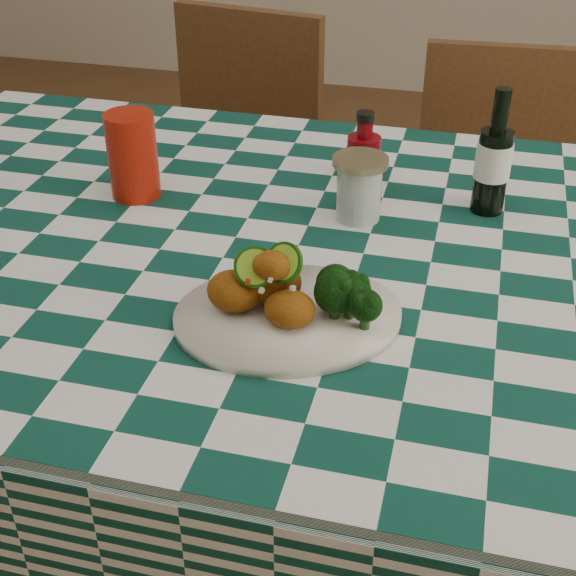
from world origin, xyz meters
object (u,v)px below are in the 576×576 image
(wooden_chair_right, at_px, (488,239))
(beer_bottle, at_px, (495,152))
(plate, at_px, (288,317))
(fried_chicken_pile, at_px, (274,281))
(wooden_chair_left, at_px, (221,198))
(dining_table, at_px, (297,431))
(red_tumbler, at_px, (133,156))
(ketchup_bottle, at_px, (364,148))
(mason_jar, at_px, (359,188))

(wooden_chair_right, bearing_deg, beer_bottle, -96.59)
(plate, height_order, wooden_chair_right, wooden_chair_right)
(plate, distance_m, beer_bottle, 0.47)
(fried_chicken_pile, relative_size, wooden_chair_left, 0.16)
(fried_chicken_pile, bearing_deg, plate, 0.00)
(plate, bearing_deg, wooden_chair_right, 74.05)
(dining_table, height_order, fried_chicken_pile, fried_chicken_pile)
(plate, xyz_separation_m, wooden_chair_right, (0.27, 0.95, -0.37))
(dining_table, distance_m, red_tumbler, 0.57)
(plate, bearing_deg, beer_bottle, 58.52)
(beer_bottle, bearing_deg, fried_chicken_pile, -123.42)
(wooden_chair_left, height_order, wooden_chair_right, wooden_chair_left)
(beer_bottle, bearing_deg, wooden_chair_left, 139.87)
(plate, relative_size, ketchup_bottle, 2.36)
(dining_table, xyz_separation_m, fried_chicken_pile, (0.02, -0.20, 0.46))
(wooden_chair_right, bearing_deg, fried_chicken_pile, -110.69)
(plate, bearing_deg, mason_jar, 83.10)
(ketchup_bottle, bearing_deg, mason_jar, -83.15)
(plate, height_order, beer_bottle, beer_bottle)
(dining_table, distance_m, wooden_chair_left, 0.86)
(mason_jar, xyz_separation_m, wooden_chair_right, (0.23, 0.63, -0.41))
(dining_table, height_order, plate, plate)
(plate, xyz_separation_m, beer_bottle, (0.24, 0.40, 0.10))
(dining_table, distance_m, mason_jar, 0.47)
(mason_jar, bearing_deg, plate, -96.90)
(wooden_chair_right, bearing_deg, red_tumbler, -137.60)
(mason_jar, relative_size, beer_bottle, 0.51)
(plate, distance_m, fried_chicken_pile, 0.06)
(plate, relative_size, red_tumbler, 2.07)
(ketchup_bottle, distance_m, mason_jar, 0.14)
(mason_jar, distance_m, wooden_chair_left, 0.89)
(red_tumbler, height_order, ketchup_bottle, red_tumbler)
(red_tumbler, height_order, wooden_chair_right, red_tumbler)
(fried_chicken_pile, relative_size, red_tumbler, 0.95)
(fried_chicken_pile, relative_size, ketchup_bottle, 1.09)
(fried_chicken_pile, xyz_separation_m, ketchup_bottle, (0.04, 0.45, 0.00))
(red_tumbler, relative_size, wooden_chair_left, 0.16)
(plate, xyz_separation_m, ketchup_bottle, (0.02, 0.45, 0.06))
(ketchup_bottle, bearing_deg, plate, -92.70)
(plate, height_order, mason_jar, mason_jar)
(red_tumbler, bearing_deg, mason_jar, 1.82)
(beer_bottle, relative_size, wooden_chair_left, 0.23)
(dining_table, relative_size, plate, 5.44)
(dining_table, bearing_deg, mason_jar, 56.95)
(wooden_chair_left, bearing_deg, wooden_chair_right, 8.16)
(ketchup_bottle, bearing_deg, beer_bottle, -14.83)
(fried_chicken_pile, xyz_separation_m, beer_bottle, (0.26, 0.40, 0.04))
(fried_chicken_pile, bearing_deg, beer_bottle, 56.58)
(ketchup_bottle, bearing_deg, red_tumbler, -157.76)
(mason_jar, distance_m, beer_bottle, 0.23)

